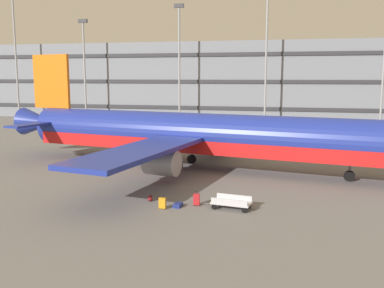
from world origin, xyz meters
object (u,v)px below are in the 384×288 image
at_px(suitcase_black, 162,203).
at_px(baggage_cart, 231,203).
at_px(airliner, 195,135).
at_px(suitcase_teal, 197,199).
at_px(backpack_laid_flat, 150,198).
at_px(suitcase_large, 178,205).

xyz_separation_m(suitcase_black, baggage_cart, (4.49, 1.07, 0.01)).
height_order(airliner, baggage_cart, airliner).
xyz_separation_m(airliner, baggage_cart, (5.30, -12.48, -2.75)).
height_order(suitcase_teal, backpack_laid_flat, suitcase_teal).
bearing_deg(suitcase_teal, suitcase_large, -152.94).
bearing_deg(suitcase_large, baggage_cart, 6.67).
bearing_deg(suitcase_black, airliner, 93.43).
bearing_deg(suitcase_black, backpack_laid_flat, 132.76).
bearing_deg(backpack_laid_flat, suitcase_black, -47.24).
height_order(suitcase_large, suitcase_teal, suitcase_teal).
bearing_deg(suitcase_large, suitcase_teal, 27.06).
height_order(suitcase_teal, baggage_cart, suitcase_teal).
distance_m(suitcase_black, suitcase_teal, 2.41).
bearing_deg(airliner, backpack_laid_flat, -92.62).
bearing_deg(suitcase_teal, suitcase_black, -148.86).
bearing_deg(backpack_laid_flat, suitcase_teal, -3.83).
distance_m(suitcase_black, suitcase_large, 1.15).
bearing_deg(baggage_cart, suitcase_black, -166.56).
distance_m(airliner, backpack_laid_flat, 12.44).
distance_m(airliner, suitcase_black, 13.86).
height_order(airliner, suitcase_black, airliner).
bearing_deg(suitcase_black, baggage_cart, 13.44).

